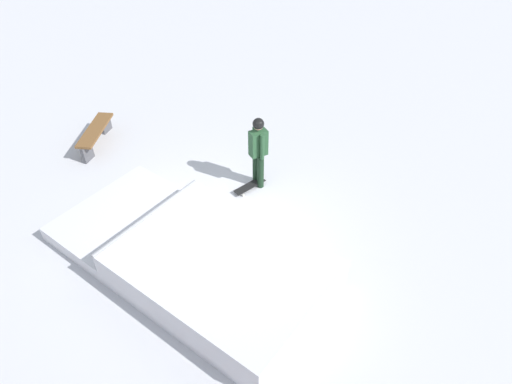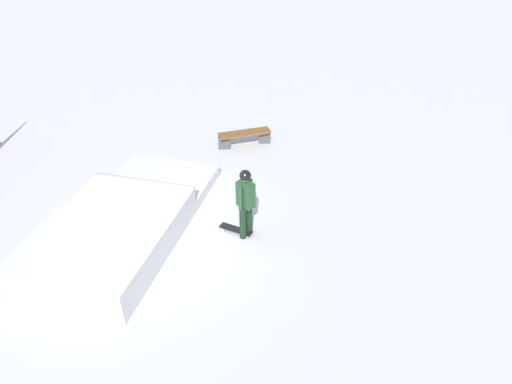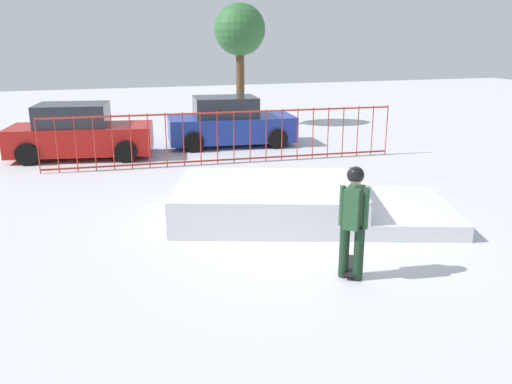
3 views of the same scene
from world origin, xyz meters
name	(u,v)px [view 2 (image 2 of 3)]	position (x,y,z in m)	size (l,w,h in m)	color
ground_plane	(169,236)	(0.00, 0.00, 0.00)	(60.00, 60.00, 0.00)	silver
skate_ramp	(121,225)	(0.08, 1.05, 0.32)	(5.95, 4.18, 0.74)	silver
skater	(246,199)	(-0.07, -1.77, 1.01)	(0.42, 0.43, 1.73)	black
skateboard	(236,229)	(0.05, -1.54, 0.08)	(0.57, 0.79, 0.09)	black
park_bench	(245,136)	(4.30, -1.96, 0.36)	(0.75, 1.65, 0.48)	brown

